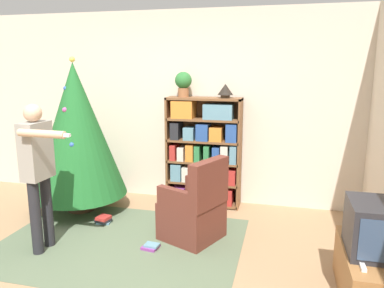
% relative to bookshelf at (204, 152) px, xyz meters
% --- Properties ---
extents(ground_plane, '(14.00, 14.00, 0.00)m').
position_rel_bookshelf_xyz_m(ground_plane, '(-0.36, -1.94, -0.74)').
color(ground_plane, '#9E7A56').
extents(wall_back, '(8.00, 0.10, 2.60)m').
position_rel_bookshelf_xyz_m(wall_back, '(-0.36, 0.23, 0.56)').
color(wall_back, beige).
rests_on(wall_back, ground_plane).
extents(area_rug, '(2.56, 1.88, 0.01)m').
position_rel_bookshelf_xyz_m(area_rug, '(-0.62, -1.35, -0.73)').
color(area_rug, '#56664C').
rests_on(area_rug, ground_plane).
extents(bookshelf, '(0.99, 0.30, 1.46)m').
position_rel_bookshelf_xyz_m(bookshelf, '(0.00, 0.00, 0.00)').
color(bookshelf, brown).
rests_on(bookshelf, ground_plane).
extents(tv_stand, '(0.48, 0.94, 0.43)m').
position_rel_bookshelf_xyz_m(tv_stand, '(1.78, -1.79, -0.52)').
color(tv_stand, '#996638').
rests_on(tv_stand, ground_plane).
extents(television, '(0.45, 0.49, 0.41)m').
position_rel_bookshelf_xyz_m(television, '(1.78, -1.79, -0.10)').
color(television, '#28282D').
rests_on(television, tv_stand).
extents(game_remote, '(0.04, 0.12, 0.02)m').
position_rel_bookshelf_xyz_m(game_remote, '(1.63, -2.07, -0.30)').
color(game_remote, white).
rests_on(game_remote, tv_stand).
extents(christmas_tree, '(1.21, 1.21, 1.98)m').
position_rel_bookshelf_xyz_m(christmas_tree, '(-1.53, -0.59, 0.33)').
color(christmas_tree, '#4C3323').
rests_on(christmas_tree, ground_plane).
extents(armchair, '(0.75, 0.74, 0.92)m').
position_rel_bookshelf_xyz_m(armchair, '(0.13, -1.06, -0.41)').
color(armchair, brown).
rests_on(armchair, ground_plane).
extents(standing_person, '(0.62, 0.49, 1.51)m').
position_rel_bookshelf_xyz_m(standing_person, '(-1.32, -1.67, 0.15)').
color(standing_person, '#232328').
rests_on(standing_person, ground_plane).
extents(potted_plant, '(0.22, 0.22, 0.33)m').
position_rel_bookshelf_xyz_m(potted_plant, '(-0.28, 0.01, 0.92)').
color(potted_plant, '#935B38').
rests_on(potted_plant, bookshelf).
extents(table_lamp, '(0.20, 0.20, 0.18)m').
position_rel_bookshelf_xyz_m(table_lamp, '(0.27, 0.01, 0.83)').
color(table_lamp, '#473828').
rests_on(table_lamp, bookshelf).
extents(book_pile_near_tree, '(0.19, 0.18, 0.09)m').
position_rel_bookshelf_xyz_m(book_pile_near_tree, '(-1.03, -0.93, -0.69)').
color(book_pile_near_tree, '#5B899E').
rests_on(book_pile_near_tree, ground_plane).
extents(book_pile_by_chair, '(0.18, 0.17, 0.05)m').
position_rel_bookshelf_xyz_m(book_pile_by_chair, '(-0.26, -1.39, -0.71)').
color(book_pile_by_chair, '#843889').
rests_on(book_pile_by_chair, ground_plane).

